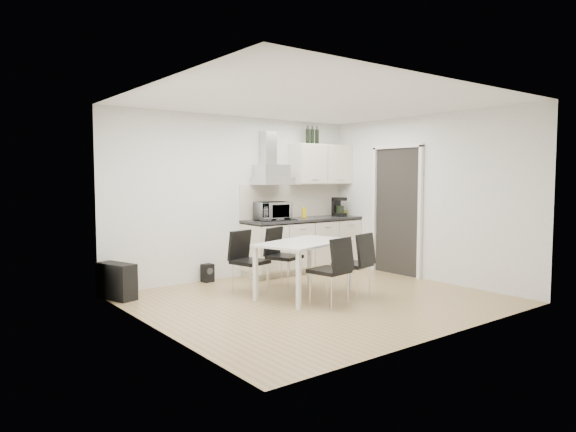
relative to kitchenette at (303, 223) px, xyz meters
name	(u,v)px	position (x,y,z in m)	size (l,w,h in m)	color
ground	(317,299)	(-1.18, -1.73, -0.83)	(4.50, 4.50, 0.00)	tan
wall_back	(237,197)	(-1.18, 0.27, 0.47)	(4.50, 0.10, 2.60)	white
wall_front	(448,210)	(-1.18, -3.73, 0.47)	(4.50, 0.10, 2.60)	white
wall_left	(155,208)	(-3.43, -1.73, 0.47)	(0.10, 4.00, 2.60)	white
wall_right	(425,198)	(1.07, -1.73, 0.47)	(0.10, 4.00, 2.60)	white
ceiling	(318,102)	(-1.18, -1.73, 1.77)	(4.50, 4.50, 0.00)	white
doorway	(396,212)	(1.03, -1.18, 0.22)	(0.08, 1.04, 2.10)	white
kitchenette	(303,223)	(0.00, 0.00, 0.00)	(2.22, 0.64, 2.52)	beige
dining_table	(305,247)	(-1.18, -1.47, -0.16)	(1.54, 1.15, 0.75)	white
chair_far_left	(250,263)	(-1.72, -0.93, -0.39)	(0.44, 0.50, 0.88)	black
chair_far_right	(285,258)	(-1.07, -0.87, -0.39)	(0.44, 0.50, 0.88)	black
chair_near_left	(329,272)	(-1.30, -2.10, -0.39)	(0.44, 0.50, 0.88)	black
chair_near_right	(353,265)	(-0.73, -1.94, -0.39)	(0.44, 0.50, 0.88)	black
guitar_amp	(117,281)	(-3.29, -0.08, -0.59)	(0.42, 0.62, 0.48)	black
floor_speaker	(208,273)	(-1.79, 0.17, -0.69)	(0.17, 0.15, 0.28)	black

